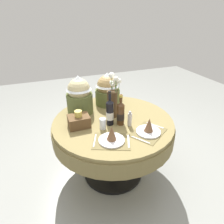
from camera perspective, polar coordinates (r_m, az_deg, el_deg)
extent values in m
plane|color=gray|center=(2.61, 0.27, -16.93)|extent=(8.00, 8.00, 0.00)
cylinder|color=olive|center=(2.15, 0.31, -2.74)|extent=(1.31, 1.31, 0.04)
cylinder|color=olive|center=(2.20, 0.30, -5.09)|extent=(1.33, 1.33, 0.17)
cylinder|color=black|center=(2.36, 0.29, -10.43)|extent=(0.12, 0.12, 0.69)
cylinder|color=black|center=(2.60, 0.27, -16.70)|extent=(0.73, 0.73, 0.03)
cube|color=brown|center=(1.81, -0.12, -8.47)|extent=(0.41, 0.37, 0.00)
cylinder|color=white|center=(1.80, -0.12, -8.21)|extent=(0.24, 0.24, 0.02)
cone|color=brown|center=(1.76, -0.12, -6.16)|extent=(0.09, 0.09, 0.14)
cube|color=silver|center=(1.82, -5.05, -8.23)|extent=(0.09, 0.18, 0.00)
cube|color=silver|center=(1.81, 4.85, -8.46)|extent=(0.09, 0.18, 0.00)
cube|color=brown|center=(1.96, 10.53, -5.88)|extent=(0.43, 0.40, 0.00)
cylinder|color=white|center=(1.95, 10.56, -5.64)|extent=(0.24, 0.24, 0.02)
cone|color=brown|center=(1.91, 10.76, -3.69)|extent=(0.09, 0.09, 0.14)
cube|color=silver|center=(1.84, 8.36, -8.01)|extent=(0.11, 0.17, 0.00)
cube|color=silver|center=(2.08, 12.46, -3.83)|extent=(0.12, 0.17, 0.00)
cylinder|color=#47331E|center=(2.14, 0.06, 2.33)|extent=(0.11, 0.11, 0.30)
sphere|color=white|center=(2.03, 1.21, 9.27)|extent=(0.07, 0.07, 0.07)
cylinder|color=#4C7038|center=(2.05, 1.19, 7.28)|extent=(0.01, 0.01, 0.10)
sphere|color=white|center=(2.13, 0.17, 7.95)|extent=(0.05, 0.05, 0.05)
cylinder|color=#4C7038|center=(2.14, 0.17, 7.18)|extent=(0.01, 0.01, 0.04)
sphere|color=white|center=(2.08, -0.07, 10.65)|extent=(0.06, 0.06, 0.06)
cylinder|color=#4C7038|center=(2.11, -0.07, 8.30)|extent=(0.01, 0.01, 0.14)
sphere|color=white|center=(2.13, 1.00, 8.70)|extent=(0.06, 0.06, 0.06)
cylinder|color=#4C7038|center=(2.15, 0.99, 7.50)|extent=(0.01, 0.01, 0.05)
sphere|color=white|center=(2.09, 2.05, 9.09)|extent=(0.05, 0.05, 0.05)
cylinder|color=#4C7038|center=(2.11, 2.02, 7.59)|extent=(0.01, 0.01, 0.09)
sphere|color=white|center=(2.14, -0.18, 8.57)|extent=(0.05, 0.05, 0.05)
cylinder|color=#4C7038|center=(2.15, -0.18, 7.57)|extent=(0.01, 0.01, 0.05)
sphere|color=white|center=(1.98, 1.14, 9.75)|extent=(0.05, 0.05, 0.05)
cylinder|color=#4C7038|center=(2.01, 1.12, 7.43)|extent=(0.01, 0.01, 0.14)
cylinder|color=black|center=(2.00, -0.62, -0.51)|extent=(0.08, 0.08, 0.25)
cylinder|color=silver|center=(2.01, -0.62, -1.01)|extent=(0.08, 0.08, 0.08)
cone|color=black|center=(1.93, -0.65, 3.16)|extent=(0.08, 0.08, 0.03)
cylinder|color=black|center=(1.91, -0.66, 4.86)|extent=(0.03, 0.03, 0.09)
cylinder|color=black|center=(1.90, -0.66, 5.77)|extent=(0.03, 0.03, 0.02)
cylinder|color=#422814|center=(2.01, 2.52, -0.80)|extent=(0.08, 0.08, 0.22)
cylinder|color=black|center=(2.02, 2.51, -1.23)|extent=(0.08, 0.08, 0.07)
cone|color=#422814|center=(1.95, 2.60, 2.49)|extent=(0.08, 0.08, 0.04)
cylinder|color=#422814|center=(1.93, 2.64, 3.99)|extent=(0.03, 0.03, 0.08)
cylinder|color=#B29933|center=(1.92, 2.65, 4.71)|extent=(0.03, 0.03, 0.02)
cylinder|color=silver|center=(1.96, -2.72, -3.44)|extent=(0.06, 0.06, 0.12)
cylinder|color=#B7B2AD|center=(2.01, 5.19, -2.25)|extent=(0.04, 0.04, 0.14)
sphere|color=#B7B7BC|center=(1.97, 5.29, -0.11)|extent=(0.03, 0.03, 0.03)
cylinder|color=#566033|center=(2.27, -9.33, 2.56)|extent=(0.30, 0.30, 0.23)
sphere|color=#C6B784|center=(2.21, -9.66, 6.48)|extent=(0.25, 0.25, 0.25)
cone|color=silver|center=(2.18, -9.83, 8.48)|extent=(0.28, 0.28, 0.16)
cylinder|color=#566033|center=(2.47, -1.31, 4.49)|extent=(0.31, 0.31, 0.19)
sphere|color=#9E7F4C|center=(2.41, -1.34, 7.68)|extent=(0.26, 0.26, 0.26)
cone|color=silver|center=(2.39, -1.37, 9.58)|extent=(0.29, 0.29, 0.17)
cube|color=brown|center=(2.02, -9.61, -2.71)|extent=(0.21, 0.17, 0.12)
cylinder|color=gold|center=(1.98, -9.81, -0.48)|extent=(0.08, 0.08, 0.06)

